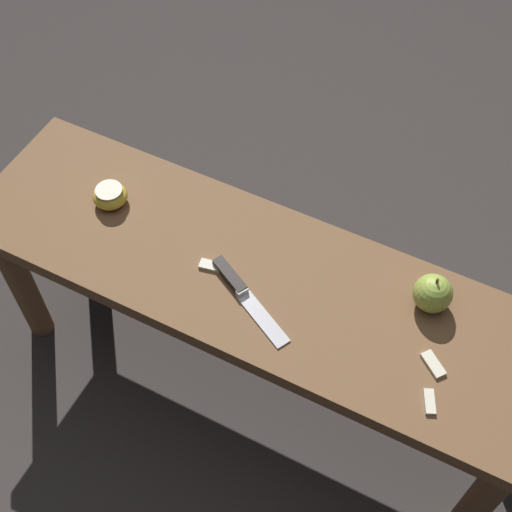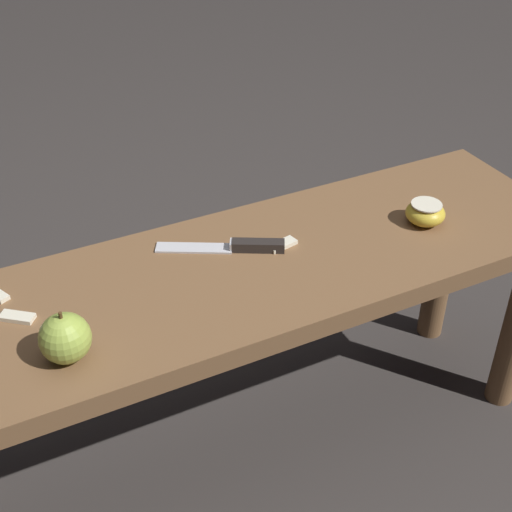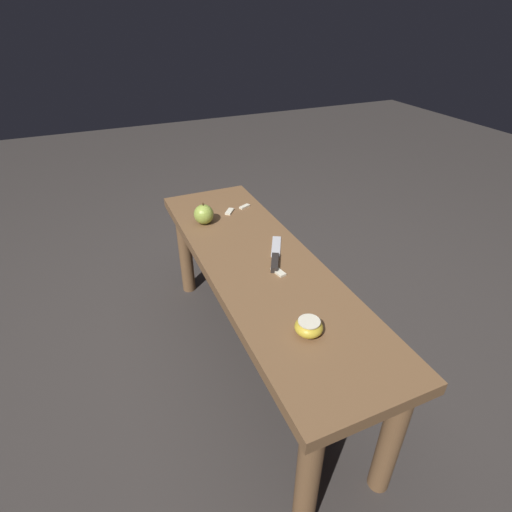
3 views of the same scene
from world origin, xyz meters
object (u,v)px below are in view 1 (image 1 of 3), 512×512
(knife, at_px, (239,288))
(apple_whole, at_px, (433,293))
(wooden_bench, at_px, (255,295))
(apple_cut, at_px, (110,196))

(knife, relative_size, apple_whole, 2.50)
(wooden_bench, relative_size, apple_cut, 16.95)
(wooden_bench, xyz_separation_m, apple_whole, (0.35, 0.09, 0.13))
(wooden_bench, bearing_deg, knife, -100.95)
(apple_whole, bearing_deg, apple_cut, -174.72)
(knife, xyz_separation_m, apple_whole, (0.36, 0.15, 0.03))
(apple_whole, xyz_separation_m, apple_cut, (-0.73, -0.07, -0.02))
(apple_whole, distance_m, apple_cut, 0.74)
(apple_whole, height_order, apple_cut, apple_whole)
(knife, height_order, apple_cut, apple_cut)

